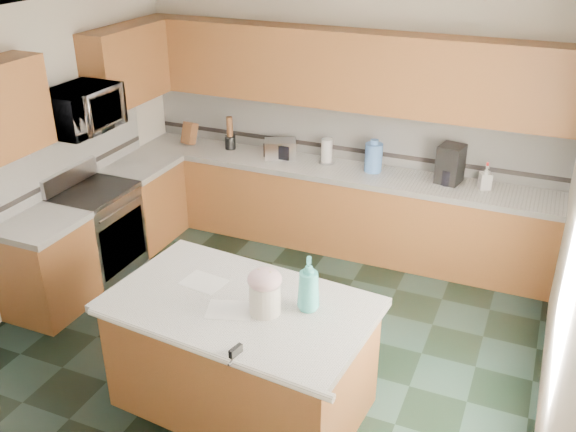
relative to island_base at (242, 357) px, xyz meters
The scene contains 52 objects.
floor 0.83m from the island_base, 107.73° to the left, with size 4.60×4.60×0.00m, color black.
ceiling 2.38m from the island_base, 107.73° to the left, with size 4.60×4.60×0.00m, color white.
wall_back 3.14m from the island_base, 94.13° to the left, with size 4.60×0.04×2.70m, color silver.
wall_front 1.90m from the island_base, 97.49° to the right, with size 4.60×0.04×2.70m, color silver.
wall_left 2.78m from the island_base, 165.07° to the left, with size 0.04×4.60×2.70m, color silver.
wall_right 2.39m from the island_base, 17.81° to the left, with size 0.04×4.60×2.70m, color silver.
back_base_cab 2.68m from the island_base, 94.62° to the left, with size 4.60×0.60×0.86m, color brown.
back_countertop 2.72m from the island_base, 94.62° to the left, with size 4.60×0.64×0.06m, color white.
back_upper_cab 3.20m from the island_base, 94.40° to the left, with size 4.60×0.33×0.78m, color brown.
back_backsplash 3.08m from the island_base, 94.17° to the left, with size 4.60×0.02×0.63m, color silver.
back_accent_band 3.03m from the island_base, 94.18° to the left, with size 4.60×0.01×0.05m, color black.
left_base_cab_rear 2.96m from the island_base, 138.42° to the left, with size 0.60×0.82×0.86m, color brown.
left_counter_rear 3.00m from the island_base, 138.42° to the left, with size 0.64×0.82×0.06m, color white.
left_base_cab_front 2.26m from the island_base, 168.87° to the left, with size 0.60×0.72×0.86m, color brown.
left_counter_front 2.31m from the island_base, 168.87° to the left, with size 0.64×0.72×0.06m, color white.
left_backsplash 2.90m from the island_base, 153.91° to the left, with size 0.02×2.30×0.63m, color silver.
left_accent_band 2.85m from the island_base, 153.86° to the left, with size 0.01×2.30×0.05m, color black.
left_upper_cab_rear 3.50m from the island_base, 138.22° to the left, with size 0.33×1.09×0.78m, color brown.
left_upper_cab_front 2.83m from the island_base, 169.49° to the left, with size 0.33×0.72×0.78m, color brown.
range_body 2.51m from the island_base, 152.05° to the left, with size 0.60×0.76×0.88m, color #B7B7BC.
range_oven_door 2.26m from the island_base, 148.59° to the left, with size 0.02×0.68×0.55m, color black.
range_cooktop 2.55m from the island_base, 152.05° to the left, with size 0.62×0.78×0.04m, color black.
range_handle 2.26m from the island_base, 148.19° to the left, with size 0.02×0.02×0.66m, color #B7B7BC.
range_backguard 2.80m from the island_base, 154.60° to the left, with size 0.06×0.76×0.18m, color #B7B7BC.
microwave 2.83m from the island_base, 152.05° to the left, with size 0.73×0.50×0.41m, color #B7B7BC.
island_base is the anchor object (origin of this frame).
island_top 0.46m from the island_base, behind, with size 1.87×1.11×0.06m, color white.
island_bullnose 0.72m from the island_base, 90.00° to the right, with size 0.06×0.06×1.87m, color white.
treat_jar 0.64m from the island_base, 10.81° to the right, with size 0.22×0.22×0.23m, color silver.
treat_jar_lid 0.78m from the island_base, 10.81° to the right, with size 0.24×0.24×0.15m, color beige.
treat_jar_knob 0.83m from the island_base, 10.81° to the right, with size 0.03×0.03×0.08m, color tan.
treat_jar_knob_end_l 0.82m from the island_base, 13.10° to the right, with size 0.04×0.04×0.04m, color tan.
treat_jar_knob_end_r 0.84m from the island_base, ahead, with size 0.04×0.04×0.04m, color tan.
soap_bottle_island 0.85m from the island_base, 13.03° to the left, with size 0.16×0.16×0.40m, color teal.
paper_sheet_a 0.51m from the island_base, 98.54° to the right, with size 0.32×0.24×0.00m, color white.
paper_sheet_b 0.62m from the island_base, 160.86° to the left, with size 0.31×0.23×0.00m, color white.
clamp_body 0.77m from the island_base, 65.42° to the right, with size 0.03×0.10×0.09m, color black.
clamp_handle 0.80m from the island_base, 67.72° to the right, with size 0.02×0.02×0.07m, color black.
knife_block 3.46m from the island_base, 126.73° to the left, with size 0.14×0.11×0.25m, color #472814.
utensil_crock 3.20m from the island_base, 118.85° to the left, with size 0.12×0.12×0.15m, color black.
utensil_bundle 3.24m from the island_base, 118.85° to the left, with size 0.07×0.07×0.22m, color #472814.
toaster_oven 2.93m from the island_base, 107.93° to the left, with size 0.34×0.23×0.20m, color #B7B7BC.
toaster_oven_door 2.82m from the island_base, 108.63° to the left, with size 0.30×0.01×0.16m, color black.
paper_towel 2.87m from the island_base, 97.33° to the left, with size 0.12×0.12×0.27m, color white.
paper_towel_base 2.84m from the island_base, 97.33° to the left, with size 0.18×0.18×0.01m, color #B7B7BC.
water_jug 2.82m from the island_base, 86.38° to the left, with size 0.18×0.18×0.30m, color #4D80D3.
water_jug_neck 2.86m from the island_base, 86.38° to the left, with size 0.09×0.09×0.04m, color #4D80D3.
coffee_maker 3.00m from the island_base, 70.86° to the left, with size 0.23×0.25×0.39m, color black.
coffee_carafe 2.92m from the island_base, 70.49° to the left, with size 0.16×0.16×0.16m, color black.
soap_bottle_back 3.09m from the island_base, 64.29° to the left, with size 0.11×0.11×0.24m, color white.
soap_back_cap 3.12m from the island_base, 64.29° to the left, with size 0.02×0.02×0.03m, color red.
window_light_proxy 2.38m from the island_base, 12.93° to the left, with size 0.02×1.40×1.10m, color white.
Camera 1 is at (2.02, -4.03, 3.46)m, focal length 40.00 mm.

